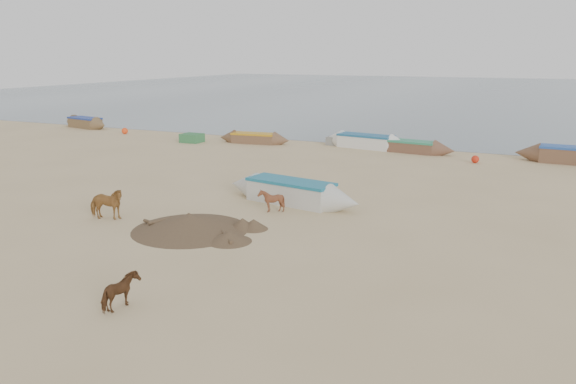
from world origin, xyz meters
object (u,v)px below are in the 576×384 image
Objects in this scene: cow_adult at (106,204)px; calf_right at (122,292)px; calf_front at (271,201)px; near_canoe at (291,192)px.

cow_adult is 1.64× the size of calf_right.
cow_adult reaches higher than calf_right.
near_canoe is (0.13, 1.57, 0.02)m from calf_front.
cow_adult is 0.22× the size of near_canoe.
cow_adult is 1.55× the size of calf_front.
calf_front is 1.06× the size of calf_right.
near_canoe is at bearing -176.48° from calf_front.
calf_right is at bearing -151.23° from cow_adult.
near_canoe is at bearing -62.04° from cow_adult.
calf_right is at bearing -77.79° from near_canoe.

